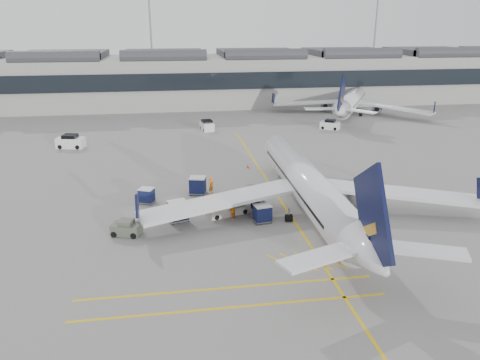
{
  "coord_description": "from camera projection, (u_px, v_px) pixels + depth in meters",
  "views": [
    {
      "loc": [
        -1.73,
        -39.73,
        18.48
      ],
      "look_at": [
        4.86,
        2.64,
        4.0
      ],
      "focal_mm": 35.0,
      "sensor_mm": 36.0,
      "label": 1
    }
  ],
  "objects": [
    {
      "name": "airliner_far",
      "position": [
        351.0,
        101.0,
        98.29
      ],
      "size": [
        29.74,
        32.8,
        9.69
      ],
      "rotation": [
        0.0,
        0.0,
        -0.51
      ],
      "color": "silver",
      "rests_on": "ground"
    },
    {
      "name": "baggage_cart_a",
      "position": [
        262.0,
        213.0,
        45.32
      ],
      "size": [
        1.9,
        1.66,
        1.77
      ],
      "rotation": [
        0.0,
        0.0,
        0.18
      ],
      "color": "gray",
      "rests_on": "ground"
    },
    {
      "name": "safety_cone_nose",
      "position": [
        248.0,
        166.0,
        62.44
      ],
      "size": [
        0.36,
        0.36,
        0.51
      ],
      "primitive_type": "cone",
      "color": "#F24C0A",
      "rests_on": "ground"
    },
    {
      "name": "baggage_cart_d",
      "position": [
        178.0,
        211.0,
        45.53
      ],
      "size": [
        2.29,
        2.07,
        2.02
      ],
      "rotation": [
        0.0,
        0.0,
        0.29
      ],
      "color": "gray",
      "rests_on": "ground"
    },
    {
      "name": "light_masts",
      "position": [
        164.0,
        39.0,
        118.99
      ],
      "size": [
        113.0,
        0.6,
        25.45
      ],
      "color": "slate",
      "rests_on": "ground"
    },
    {
      "name": "ramp_agent_b",
      "position": [
        232.0,
        210.0,
        46.27
      ],
      "size": [
        1.04,
        1.04,
        1.7
      ],
      "primitive_type": "imported",
      "rotation": [
        0.0,
        0.0,
        3.9
      ],
      "color": "orange",
      "rests_on": "ground"
    },
    {
      "name": "service_van_mid",
      "position": [
        207.0,
        126.0,
        84.12
      ],
      "size": [
        2.42,
        3.94,
        1.89
      ],
      "rotation": [
        0.0,
        0.0,
        1.73
      ],
      "color": "white",
      "rests_on": "ground"
    },
    {
      "name": "service_van_right",
      "position": [
        330.0,
        125.0,
        85.13
      ],
      "size": [
        3.78,
        3.26,
        1.75
      ],
      "rotation": [
        0.0,
        0.0,
        -0.57
      ],
      "color": "white",
      "rests_on": "ground"
    },
    {
      "name": "pushback_tug",
      "position": [
        126.0,
        228.0,
        42.67
      ],
      "size": [
        2.92,
        2.26,
        1.44
      ],
      "rotation": [
        0.0,
        0.0,
        -0.31
      ],
      "color": "#515649",
      "rests_on": "ground"
    },
    {
      "name": "ramp_agent_a",
      "position": [
        211.0,
        185.0,
        52.85
      ],
      "size": [
        0.82,
        0.87,
        1.99
      ],
      "primitive_type": "imported",
      "rotation": [
        0.0,
        0.0,
        0.93
      ],
      "color": "orange",
      "rests_on": "ground"
    },
    {
      "name": "baggage_cart_c",
      "position": [
        147.0,
        195.0,
        50.12
      ],
      "size": [
        1.98,
        1.83,
        1.67
      ],
      "rotation": [
        0.0,
        0.0,
        -0.41
      ],
      "color": "gray",
      "rests_on": "ground"
    },
    {
      "name": "belt_loader",
      "position": [
        226.0,
        208.0,
        47.26
      ],
      "size": [
        5.41,
        3.17,
        2.14
      ],
      "rotation": [
        0.0,
        0.0,
        0.35
      ],
      "color": "silver",
      "rests_on": "ground"
    },
    {
      "name": "baggage_cart_b",
      "position": [
        198.0,
        185.0,
        52.72
      ],
      "size": [
        2.21,
        1.96,
        2.0
      ],
      "rotation": [
        0.0,
        0.0,
        -0.23
      ],
      "color": "gray",
      "rests_on": "ground"
    },
    {
      "name": "safety_cone_engine",
      "position": [
        300.0,
        197.0,
        51.48
      ],
      "size": [
        0.37,
        0.37,
        0.51
      ],
      "primitive_type": "cone",
      "color": "#F24C0A",
      "rests_on": "ground"
    },
    {
      "name": "terminal",
      "position": [
        174.0,
        78.0,
        108.72
      ],
      "size": [
        200.0,
        20.45,
        12.4
      ],
      "color": "#9E9E99",
      "rests_on": "ground"
    },
    {
      "name": "airliner_main",
      "position": [
        309.0,
        187.0,
        46.7
      ],
      "size": [
        34.21,
        37.38,
        9.94
      ],
      "rotation": [
        0.0,
        0.0,
        -0.02
      ],
      "color": "silver",
      "rests_on": "ground"
    },
    {
      "name": "apron_markings",
      "position": [
        274.0,
        190.0,
        54.17
      ],
      "size": [
        0.25,
        60.0,
        0.01
      ],
      "primitive_type": "cube",
      "color": "gold",
      "rests_on": "ground"
    },
    {
      "name": "ground",
      "position": [
        193.0,
        232.0,
        43.36
      ],
      "size": [
        220.0,
        220.0,
        0.0
      ],
      "primitive_type": "plane",
      "color": "gray",
      "rests_on": "ground"
    },
    {
      "name": "service_van_left",
      "position": [
        71.0,
        142.0,
        72.34
      ],
      "size": [
        4.41,
        2.82,
        2.1
      ],
      "rotation": [
        0.0,
        0.0,
        -0.2
      ],
      "color": "white",
      "rests_on": "ground"
    }
  ]
}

